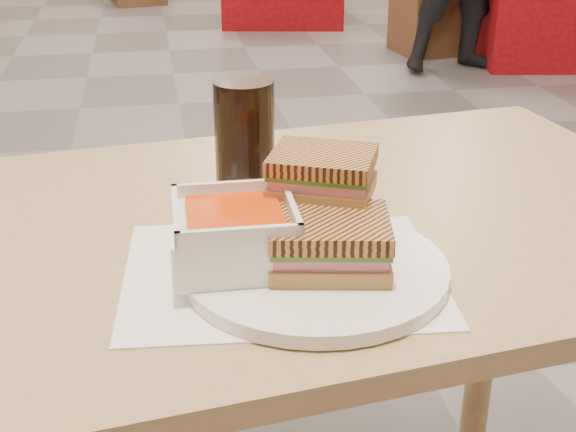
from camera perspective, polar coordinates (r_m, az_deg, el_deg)
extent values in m
cube|color=tan|center=(1.02, -1.80, -1.14)|extent=(1.28, 0.85, 0.03)
cylinder|color=tan|center=(1.65, 14.19, -6.05)|extent=(0.06, 0.06, 0.72)
cube|color=white|center=(0.89, -0.45, -4.11)|extent=(0.37, 0.30, 0.00)
cylinder|color=white|center=(0.88, 2.01, -3.87)|extent=(0.29, 0.29, 0.02)
cube|color=white|center=(0.87, -3.83, -1.66)|extent=(0.13, 0.13, 0.05)
cube|color=#DF410F|center=(0.86, -3.89, 0.18)|extent=(0.10, 0.10, 0.01)
cube|color=white|center=(0.86, 0.23, 0.71)|extent=(0.01, 0.13, 0.02)
cube|color=white|center=(0.86, -8.06, 0.18)|extent=(0.01, 0.13, 0.02)
cube|color=white|center=(0.92, -4.25, 2.02)|extent=(0.13, 0.01, 0.02)
cube|color=white|center=(0.80, -3.48, -1.36)|extent=(0.13, 0.01, 0.02)
cube|color=#9F7845|center=(0.87, 2.98, -3.08)|extent=(0.15, 0.13, 0.02)
cube|color=#C36A7A|center=(0.86, 3.00, -2.13)|extent=(0.14, 0.12, 0.01)
cube|color=#386B23|center=(0.86, 3.02, -1.56)|extent=(0.14, 0.12, 0.01)
cube|color=#A57138|center=(0.85, 3.04, -0.78)|extent=(0.15, 0.13, 0.02)
cube|color=#9F7845|center=(0.92, 2.47, 2.06)|extent=(0.14, 0.13, 0.02)
cube|color=#C36A7A|center=(0.92, 2.48, 2.89)|extent=(0.13, 0.12, 0.01)
cube|color=#386B23|center=(0.92, 2.49, 3.40)|extent=(0.14, 0.13, 0.01)
cube|color=#A57138|center=(0.91, 2.51, 4.08)|extent=(0.14, 0.13, 0.02)
cylinder|color=black|center=(1.04, -3.13, 5.22)|extent=(0.08, 0.08, 0.17)
cube|color=brown|center=(5.33, 10.11, 13.84)|extent=(0.46, 0.46, 0.44)
cube|color=brown|center=(6.11, 15.39, 14.61)|extent=(0.48, 0.48, 0.42)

